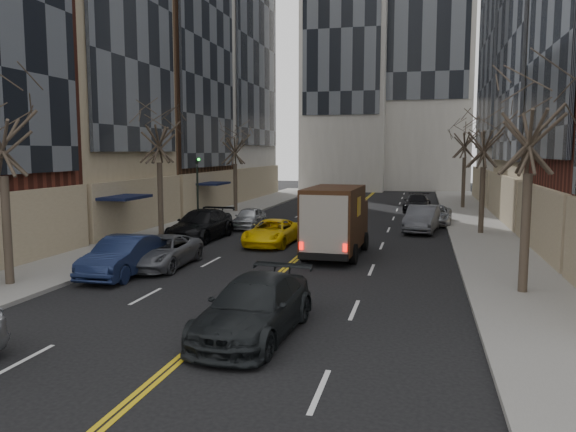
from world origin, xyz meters
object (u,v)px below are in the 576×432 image
(observer_sedan, at_px, (254,308))
(taxi, at_px, (272,232))
(pedestrian, at_px, (307,230))
(ups_truck, at_px, (336,221))

(observer_sedan, bearing_deg, taxi, 107.10)
(taxi, height_order, pedestrian, pedestrian)
(observer_sedan, distance_m, pedestrian, 13.57)
(observer_sedan, xyz_separation_m, pedestrian, (-1.31, 13.51, 0.13))
(ups_truck, height_order, pedestrian, ups_truck)
(pedestrian, bearing_deg, ups_truck, -123.11)
(taxi, bearing_deg, observer_sedan, -73.74)
(pedestrian, bearing_deg, observer_sedan, -159.33)
(observer_sedan, xyz_separation_m, taxi, (-3.28, 14.02, -0.11))
(taxi, xyz_separation_m, pedestrian, (1.96, -0.51, 0.24))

